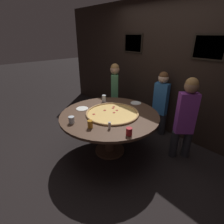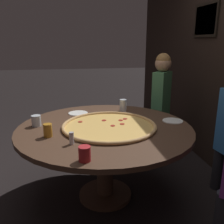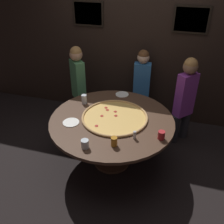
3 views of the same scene
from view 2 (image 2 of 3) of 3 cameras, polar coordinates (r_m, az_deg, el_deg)
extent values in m
plane|color=black|center=(2.66, -1.53, -18.53)|extent=(24.00, 24.00, 0.00)
cube|color=black|center=(3.42, 20.64, 19.07)|extent=(0.52, 0.02, 0.40)
cube|color=#B2A893|center=(3.42, 20.55, 19.08)|extent=(0.46, 0.01, 0.34)
cylinder|color=#4C3323|center=(2.33, -1.66, -3.78)|extent=(1.62, 1.62, 0.04)
cylinder|color=#4C3323|center=(2.48, -1.59, -11.85)|extent=(0.16, 0.16, 0.70)
cylinder|color=#4C3323|center=(2.65, -1.54, -18.17)|extent=(0.52, 0.52, 0.04)
cylinder|color=#EAB75B|center=(2.30, -0.66, -3.35)|extent=(0.83, 0.83, 0.01)
torus|color=tan|center=(2.30, -0.66, -3.11)|extent=(0.87, 0.87, 0.03)
cylinder|color=#A8281E|center=(2.30, 0.19, -3.16)|extent=(0.04, 0.04, 0.00)
cylinder|color=#A8281E|center=(2.50, 3.00, -1.58)|extent=(0.04, 0.04, 0.00)
cylinder|color=#A8281E|center=(2.43, -7.28, -2.24)|extent=(0.04, 0.04, 0.00)
cylinder|color=#A8281E|center=(2.45, -1.85, -1.92)|extent=(0.04, 0.04, 0.00)
cylinder|color=#A8281E|center=(2.35, 2.32, -2.72)|extent=(0.04, 0.04, 0.00)
cylinder|color=#A8281E|center=(2.46, 2.01, -1.89)|extent=(0.04, 0.04, 0.00)
cylinder|color=silver|center=(2.42, -16.92, -1.92)|extent=(0.09, 0.09, 0.10)
cylinder|color=#BC7A23|center=(2.13, -14.46, -4.08)|extent=(0.07, 0.07, 0.11)
cylinder|color=silver|center=(2.82, 2.53, 1.56)|extent=(0.08, 0.08, 0.13)
cylinder|color=#B22328|center=(1.67, -6.27, -9.46)|extent=(0.08, 0.08, 0.10)
cylinder|color=white|center=(2.76, -7.76, -0.26)|extent=(0.21, 0.21, 0.01)
cylinder|color=white|center=(2.54, 13.70, -1.97)|extent=(0.20, 0.20, 0.01)
cylinder|color=silver|center=(1.95, -9.23, -6.11)|extent=(0.04, 0.04, 0.08)
cylinder|color=#B7B7BC|center=(1.93, -9.29, -4.77)|extent=(0.04, 0.04, 0.01)
cylinder|color=#232328|center=(2.88, 23.12, -11.86)|extent=(0.14, 0.14, 0.45)
cylinder|color=#232328|center=(3.38, 9.97, -6.37)|extent=(0.18, 0.18, 0.47)
cylinder|color=#232328|center=(3.57, 11.38, -5.26)|extent=(0.18, 0.18, 0.47)
cube|color=#4C8C59|center=(3.31, 11.19, 3.33)|extent=(0.31, 0.30, 0.66)
sphere|color=tan|center=(3.25, 11.61, 10.79)|extent=(0.20, 0.20, 0.20)
sphere|color=#9E703D|center=(3.24, 11.64, 11.42)|extent=(0.19, 0.19, 0.19)
cylinder|color=#232328|center=(2.14, 23.90, -22.06)|extent=(0.18, 0.18, 0.48)
camera|label=1|loc=(1.45, -97.12, 16.54)|focal=28.00mm
camera|label=3|loc=(2.87, -74.82, 26.42)|focal=40.00mm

